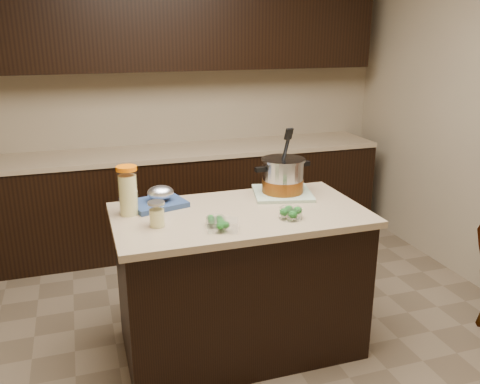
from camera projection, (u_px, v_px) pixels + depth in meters
name	position (u px, v px, depth m)	size (l,w,h in m)	color
ground_plane	(240.00, 345.00, 3.22)	(4.00, 4.00, 0.00)	brown
room_shell	(240.00, 68.00, 2.70)	(4.04, 4.04, 2.72)	tan
back_cabinets	(180.00, 144.00, 4.51)	(3.60, 0.63, 2.33)	black
island	(240.00, 281.00, 3.09)	(1.46, 0.81, 0.90)	black
dish_towel	(282.00, 193.00, 3.25)	(0.36, 0.36, 0.02)	#608A5D
stock_pot	(283.00, 178.00, 3.22)	(0.39, 0.32, 0.39)	#B7B7BC
lemonade_pitcher	(128.00, 193.00, 2.87)	(0.14, 0.14, 0.28)	#E6DE8C
mason_jar	(157.00, 215.00, 2.71)	(0.12, 0.12, 0.15)	#E6DE8C
broccoli_tub_left	(215.00, 221.00, 2.74)	(0.13, 0.13, 0.05)	silver
broccoli_tub_right	(291.00, 214.00, 2.83)	(0.17, 0.17, 0.06)	silver
broccoli_tub_rect	(223.00, 226.00, 2.67)	(0.19, 0.16, 0.06)	silver
blue_tray	(159.00, 200.00, 3.03)	(0.37, 0.32, 0.12)	navy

